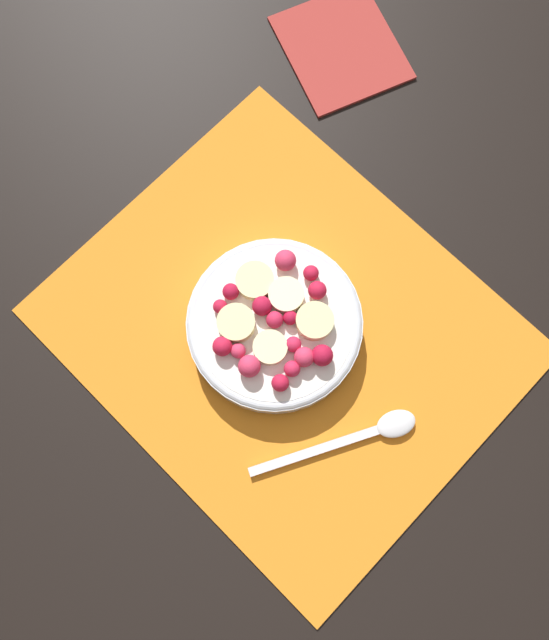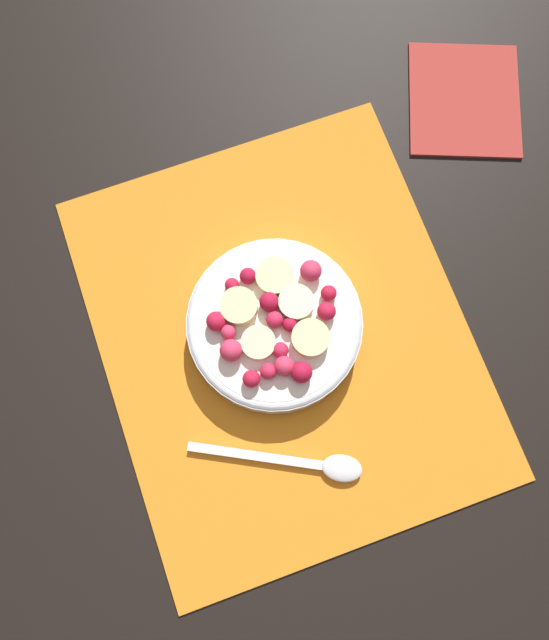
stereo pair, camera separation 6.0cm
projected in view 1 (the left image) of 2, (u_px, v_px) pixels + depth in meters
name	position (u px, v px, depth m)	size (l,w,h in m)	color
ground_plane	(285.00, 332.00, 0.64)	(3.00, 3.00, 0.00)	black
placemat	(285.00, 331.00, 0.64)	(0.44, 0.37, 0.01)	orange
fruit_bowl	(275.00, 324.00, 0.62)	(0.17, 0.17, 0.05)	silver
spoon	(366.00, 434.00, 0.61)	(0.10, 0.16, 0.01)	silver
napkin	(341.00, 47.00, 0.71)	(0.18, 0.17, 0.01)	#A3332D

